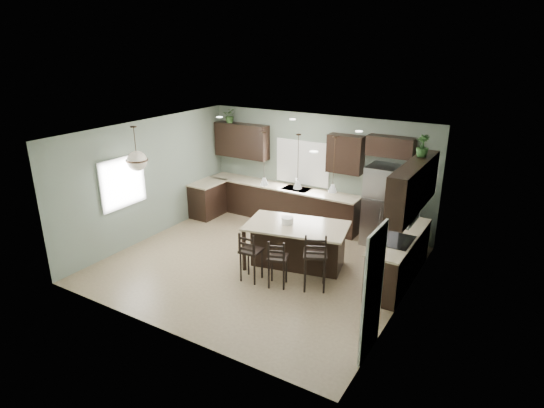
{
  "coord_description": "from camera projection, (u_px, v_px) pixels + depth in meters",
  "views": [
    {
      "loc": [
        4.68,
        -7.22,
        4.46
      ],
      "look_at": [
        0.1,
        0.4,
        1.25
      ],
      "focal_mm": 30.0,
      "sensor_mm": 36.0,
      "label": 1
    }
  ],
  "objects": [
    {
      "name": "left_return_countertop",
      "position": [
        207.0,
        183.0,
        11.96
      ],
      "size": [
        0.66,
        0.96,
        0.04
      ],
      "primitive_type": "cube",
      "color": "beige",
      "rests_on": "left_return_cabs"
    },
    {
      "name": "cooktop",
      "position": [
        396.0,
        240.0,
        8.47
      ],
      "size": [
        0.58,
        0.75,
        0.02
      ],
      "primitive_type": "cube",
      "color": "black",
      "rests_on": "right_countertop"
    },
    {
      "name": "right_upper_cabs",
      "position": [
        414.0,
        187.0,
        8.27
      ],
      "size": [
        0.34,
        2.35,
        0.9
      ],
      "primitive_type": "cube",
      "color": "black",
      "rests_on": "room_shell"
    },
    {
      "name": "pendant_center",
      "position": [
        298.0,
        162.0,
        8.78
      ],
      "size": [
        0.17,
        0.17,
        1.1
      ],
      "primitive_type": null,
      "color": "silver",
      "rests_on": "room_shell"
    },
    {
      "name": "bar_stool_right",
      "position": [
        315.0,
        260.0,
        8.48
      ],
      "size": [
        0.59,
        0.59,
        1.18
      ],
      "primitive_type": "cube",
      "rotation": [
        0.0,
        0.0,
        0.45
      ],
      "color": "black",
      "rests_on": "ground"
    },
    {
      "name": "back_countertop",
      "position": [
        281.0,
        187.0,
        11.66
      ],
      "size": [
        4.2,
        0.66,
        0.04
      ],
      "primitive_type": "cube",
      "color": "beige",
      "rests_on": "back_lower_cabs"
    },
    {
      "name": "kitchen_island",
      "position": [
        296.0,
        246.0,
        9.39
      ],
      "size": [
        2.26,
        1.58,
        0.92
      ],
      "primitive_type": "cube",
      "rotation": [
        0.0,
        0.0,
        0.21
      ],
      "color": "black",
      "rests_on": "ground"
    },
    {
      "name": "back_upper_left",
      "position": [
        242.0,
        141.0,
        12.06
      ],
      "size": [
        1.55,
        0.34,
        0.9
      ],
      "primitive_type": "cube",
      "color": "black",
      "rests_on": "room_shell"
    },
    {
      "name": "chandelier",
      "position": [
        136.0,
        149.0,
        9.53
      ],
      "size": [
        0.47,
        0.47,
        0.96
      ],
      "primitive_type": null,
      "color": "beige",
      "rests_on": "room_shell"
    },
    {
      "name": "plant_back_left",
      "position": [
        230.0,
        116.0,
        11.98
      ],
      "size": [
        0.43,
        0.4,
        0.38
      ],
      "primitive_type": "imported",
      "rotation": [
        0.0,
        0.0,
        0.39
      ],
      "color": "#315224",
      "rests_on": "back_upper_left"
    },
    {
      "name": "bar_stool_center",
      "position": [
        278.0,
        262.0,
        8.61
      ],
      "size": [
        0.47,
        0.47,
        0.99
      ],
      "primitive_type": "cube",
      "rotation": [
        0.0,
        0.0,
        0.34
      ],
      "color": "black",
      "rests_on": "ground"
    },
    {
      "name": "pendant_left",
      "position": [
        264.0,
        159.0,
        8.99
      ],
      "size": [
        0.17,
        0.17,
        1.1
      ],
      "primitive_type": null,
      "color": "white",
      "rests_on": "room_shell"
    },
    {
      "name": "refrigerator",
      "position": [
        386.0,
        206.0,
        10.28
      ],
      "size": [
        0.9,
        0.74,
        1.85
      ],
      "primitive_type": "cube",
      "color": "gray",
      "rests_on": "ground"
    },
    {
      "name": "serving_dish",
      "position": [
        287.0,
        221.0,
        9.27
      ],
      "size": [
        0.24,
        0.24,
        0.14
      ],
      "primitive_type": "cylinder",
      "color": "silver",
      "rests_on": "kitchen_island"
    },
    {
      "name": "faucet",
      "position": [
        296.0,
        184.0,
        11.36
      ],
      "size": [
        0.02,
        0.02,
        0.28
      ],
      "primitive_type": "cylinder",
      "color": "silver",
      "rests_on": "back_countertop"
    },
    {
      "name": "right_lower_cabs",
      "position": [
        399.0,
        259.0,
        8.85
      ],
      "size": [
        0.6,
        2.35,
        0.9
      ],
      "primitive_type": "cube",
      "color": "black",
      "rests_on": "ground"
    },
    {
      "name": "plant_right_wall",
      "position": [
        423.0,
        146.0,
        8.46
      ],
      "size": [
        0.28,
        0.28,
        0.42
      ],
      "primitive_type": "imported",
      "rotation": [
        0.0,
        0.0,
        -0.26
      ],
      "color": "#2E5927",
      "rests_on": "right_upper_cabs"
    },
    {
      "name": "window_back",
      "position": [
        303.0,
        163.0,
        11.47
      ],
      "size": [
        1.35,
        0.02,
        1.0
      ],
      "primitive_type": "cube",
      "color": "white",
      "rests_on": "room_shell"
    },
    {
      "name": "microwave",
      "position": [
        404.0,
        211.0,
        8.21
      ],
      "size": [
        0.4,
        0.75,
        0.4
      ],
      "primitive_type": "cube",
      "color": "gray",
      "rests_on": "right_upper_cabs"
    },
    {
      "name": "left_return_cabs",
      "position": [
        207.0,
        200.0,
        12.13
      ],
      "size": [
        0.6,
        0.9,
        0.9
      ],
      "primitive_type": "cube",
      "color": "black",
      "rests_on": "ground"
    },
    {
      "name": "room_shell",
      "position": [
        257.0,
        188.0,
        9.03
      ],
      "size": [
        6.0,
        6.0,
        6.0
      ],
      "color": "slate",
      "rests_on": "ground"
    },
    {
      "name": "fridge_header",
      "position": [
        391.0,
        147.0,
        10.02
      ],
      "size": [
        1.05,
        0.34,
        0.45
      ],
      "primitive_type": "cube",
      "color": "black",
      "rests_on": "room_shell"
    },
    {
      "name": "window_left",
      "position": [
        122.0,
        182.0,
        9.88
      ],
      "size": [
        0.02,
        1.1,
        1.0
      ],
      "primitive_type": "cube",
      "color": "white",
      "rests_on": "room_shell"
    },
    {
      "name": "right_countertop",
      "position": [
        400.0,
        237.0,
        8.7
      ],
      "size": [
        0.66,
        2.35,
        0.04
      ],
      "primitive_type": "cube",
      "color": "beige",
      "rests_on": "right_lower_cabs"
    },
    {
      "name": "ground",
      "position": [
        258.0,
        264.0,
        9.6
      ],
      "size": [
        6.0,
        6.0,
        0.0
      ],
      "primitive_type": "plane",
      "color": "#9E8466",
      "rests_on": "ground"
    },
    {
      "name": "back_lower_cabs",
      "position": [
        281.0,
        204.0,
        11.84
      ],
      "size": [
        4.2,
        0.6,
        0.9
      ],
      "primitive_type": "cube",
      "color": "black",
      "rests_on": "ground"
    },
    {
      "name": "wall_oven_front",
      "position": [
        379.0,
        261.0,
        8.77
      ],
      "size": [
        0.01,
        0.72,
        0.6
      ],
      "primitive_type": "cube",
      "color": "gray",
      "rests_on": "right_lower_cabs"
    },
    {
      "name": "back_upper_right",
      "position": [
        345.0,
        154.0,
        10.63
      ],
      "size": [
        0.85,
        0.34,
        0.9
      ],
      "primitive_type": "cube",
      "color": "black",
      "rests_on": "room_shell"
    },
    {
      "name": "pendant_right",
      "position": [
        334.0,
        165.0,
        8.57
      ],
      "size": [
        0.17,
        0.17,
        1.1
      ],
      "primitive_type": null,
      "color": "white",
      "rests_on": "room_shell"
    },
    {
      "name": "bar_stool_left",
      "position": [
        251.0,
        256.0,
        8.81
      ],
      "size": [
        0.41,
        0.41,
        1.04
      ],
      "primitive_type": "cube",
      "rotation": [
        0.0,
        0.0,
        0.07
      ],
      "color": "black",
      "rests_on": "ground"
    },
    {
      "name": "sink_inset",
      "position": [
        296.0,
        189.0,
        11.44
      ],
      "size": [
        0.7,
        0.45,
        0.01
      ],
      "primitive_type": "cube",
      "color": "gray",
      "rests_on": "back_countertop"
    },
    {
      "name": "pantry_door",
      "position": [
        373.0,
        293.0,
        6.56
      ],
      "size": [
        0.04,
        0.82,
        2.04
      ],
      "primitive_type": "cube",
      "color": "white",
      "rests_on": "ground"
    }
  ]
}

